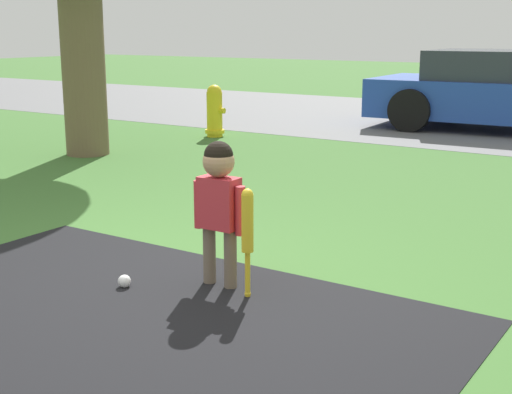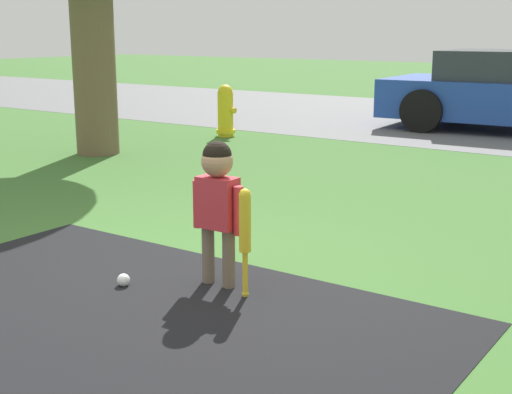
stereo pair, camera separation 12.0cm
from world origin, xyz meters
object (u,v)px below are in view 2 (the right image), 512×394
(sports_ball, at_px, (123,280))
(fire_hydrant, at_px, (226,111))
(baseball_bat, at_px, (245,228))
(child, at_px, (218,193))

(sports_ball, relative_size, fire_hydrant, 0.11)
(baseball_bat, relative_size, sports_ball, 8.21)
(child, relative_size, baseball_bat, 1.37)
(fire_hydrant, bearing_deg, baseball_bat, -51.78)
(child, bearing_deg, baseball_bat, -16.39)
(baseball_bat, height_order, fire_hydrant, fire_hydrant)
(baseball_bat, distance_m, fire_hydrant, 6.41)
(child, height_order, baseball_bat, child)
(baseball_bat, bearing_deg, sports_ball, -158.58)
(fire_hydrant, bearing_deg, child, -53.20)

